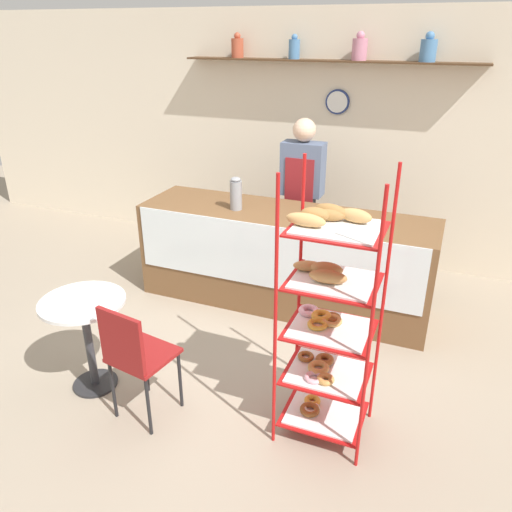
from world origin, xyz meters
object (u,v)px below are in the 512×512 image
(person_worker, at_px, (302,193))
(donut_tray_counter, at_px, (362,224))
(pastry_rack, at_px, (327,312))
(cafe_table, at_px, (86,324))
(coffee_carafe, at_px, (236,194))
(cafe_chair, at_px, (134,352))

(person_worker, distance_m, donut_tray_counter, 1.05)
(person_worker, bearing_deg, pastry_rack, -68.82)
(cafe_table, distance_m, coffee_carafe, 1.81)
(pastry_rack, height_order, person_worker, pastry_rack)
(person_worker, relative_size, cafe_table, 2.29)
(cafe_chair, bearing_deg, pastry_rack, -152.00)
(donut_tray_counter, bearing_deg, pastry_rack, -86.98)
(cafe_table, height_order, cafe_chair, cafe_chair)
(person_worker, bearing_deg, donut_tray_counter, -43.15)
(pastry_rack, xyz_separation_m, cafe_table, (-1.70, -0.22, -0.36))
(cafe_table, bearing_deg, person_worker, 70.30)
(cafe_chair, bearing_deg, donut_tray_counter, -111.26)
(cafe_chair, distance_m, donut_tray_counter, 2.19)
(cafe_chair, relative_size, coffee_carafe, 2.87)
(pastry_rack, xyz_separation_m, coffee_carafe, (-1.26, 1.44, 0.19))
(pastry_rack, relative_size, coffee_carafe, 5.84)
(person_worker, distance_m, cafe_table, 2.58)
(pastry_rack, relative_size, person_worker, 1.07)
(person_worker, relative_size, donut_tray_counter, 4.13)
(donut_tray_counter, bearing_deg, cafe_table, -134.03)
(coffee_carafe, bearing_deg, pastry_rack, -48.91)
(cafe_table, bearing_deg, cafe_chair, -17.96)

